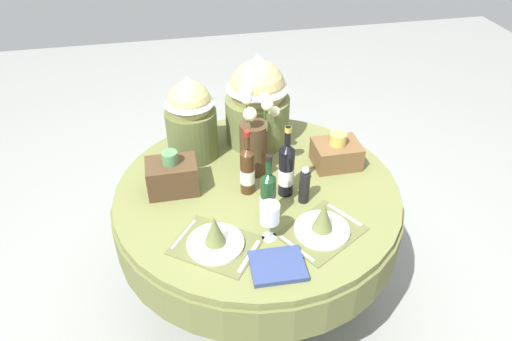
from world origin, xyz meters
The scene contains 15 objects.
ground centered at (0.00, 0.00, 0.00)m, with size 8.00×8.00×0.00m, color gray.
dining_table centered at (0.00, 0.00, 0.59)m, with size 1.40×1.40×0.73m.
place_setting_left centered at (-0.25, -0.34, 0.78)m, with size 0.43×0.41×0.16m.
place_setting_right centered at (0.21, -0.35, 0.78)m, with size 0.43×0.40×0.16m.
flower_vase centered at (0.01, 0.14, 0.92)m, with size 0.18×0.19×0.45m.
wine_bottle_left centered at (0.12, -0.06, 0.87)m, with size 0.07×0.07×0.37m.
wine_bottle_centre centered at (0.00, -0.23, 0.86)m, with size 0.07×0.07×0.34m.
wine_bottle_right centered at (-0.05, -0.01, 0.86)m, with size 0.07×0.07×0.34m.
wine_glass_left centered at (-0.02, -0.34, 0.87)m, with size 0.08×0.08×0.18m.
pepper_mill centered at (0.19, -0.14, 0.82)m, with size 0.05×0.05×0.19m.
book_on_table centered at (-0.03, -0.51, 0.75)m, with size 0.22×0.18×0.02m, color navy.
gift_tub_back_left centered at (-0.27, 0.35, 0.97)m, with size 0.26×0.26×0.45m.
gift_tub_back_centre centered at (0.09, 0.43, 1.00)m, with size 0.35×0.35×0.50m.
woven_basket_side_left centered at (-0.40, 0.07, 0.82)m, with size 0.24×0.17×0.22m.
woven_basket_side_right centered at (0.44, 0.11, 0.80)m, with size 0.23×0.19×0.18m.
Camera 1 is at (-0.37, -1.76, 2.17)m, focal length 33.26 mm.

